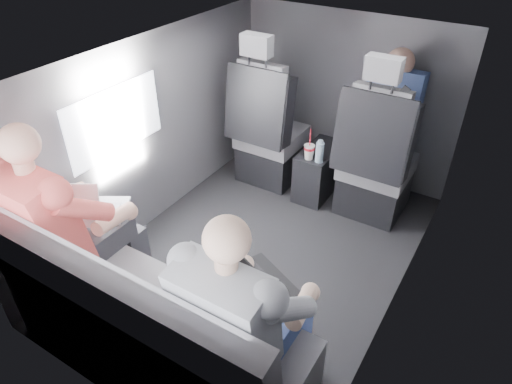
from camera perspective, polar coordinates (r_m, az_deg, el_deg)
The scene contains 19 objects.
floor at distance 3.18m, azimuth 0.73°, elevation -7.63°, with size 2.60×2.60×0.00m, color black.
ceiling at distance 2.48m, azimuth 0.97°, elevation 16.18°, with size 2.60×2.60×0.00m, color #B2B2AD.
panel_left at distance 3.26m, azimuth -12.94°, elevation 7.09°, with size 0.02×2.60×1.35m, color #56565B.
panel_right at distance 2.51m, azimuth 18.73°, elevation -3.01°, with size 0.02×2.60×1.35m, color #56565B.
panel_front at distance 3.83m, azimuth 11.13°, elevation 11.46°, with size 1.80×0.02×1.35m, color #56565B.
panel_back at distance 2.02m, azimuth -19.12°, elevation -14.00°, with size 1.80×0.02×1.35m, color #56565B.
side_window at distance 2.97m, azimuth -17.12°, elevation 8.47°, with size 0.02×0.75×0.42m, color white.
seatbelt at distance 3.10m, azimuth 14.62°, elevation 7.91°, with size 0.05×0.01×0.65m, color black.
front_seat_left at distance 3.73m, azimuth 1.53°, elevation 6.86°, with size 0.52×0.58×1.26m.
front_seat_right at distance 3.43m, azimuth 14.61°, elevation 2.99°, with size 0.52×0.58×1.26m.
center_console at distance 3.69m, azimuth 7.84°, elevation 2.59°, with size 0.24×0.48×0.41m.
rear_bench at distance 2.39m, azimuth -13.09°, elevation -16.50°, with size 1.60×0.57×0.92m.
soda_cup at distance 3.42m, azimuth 6.66°, elevation 5.08°, with size 0.08×0.08×0.25m.
water_bottle at distance 3.39m, azimuth 7.96°, elevation 5.00°, with size 0.06×0.06×0.18m.
laptop_white at distance 2.68m, azimuth -20.54°, elevation -1.96°, with size 0.43×0.48×0.26m.
laptop_black at distance 2.09m, azimuth -0.14°, elevation -11.38°, with size 0.40×0.42×0.24m.
passenger_rear_left at distance 2.57m, azimuth -22.64°, elevation -3.86°, with size 0.53×0.64×1.26m.
passenger_rear_right at distance 1.97m, azimuth -1.36°, elevation -15.31°, with size 0.49×0.61×1.20m.
passenger_front_right at distance 3.50m, azimuth 16.58°, elevation 9.76°, with size 0.39×0.39×0.77m.
Camera 1 is at (1.21, -2.03, 2.13)m, focal length 32.00 mm.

